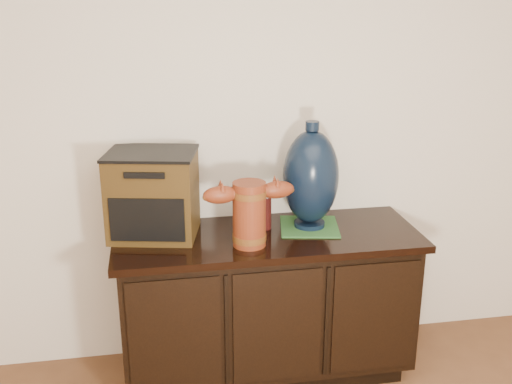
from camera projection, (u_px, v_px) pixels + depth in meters
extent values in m
plane|color=#F1E4D0|center=(257.00, 111.00, 2.94)|extent=(4.50, 0.00, 4.50)
cube|color=black|center=(266.00, 362.00, 3.09)|extent=(1.29, 0.45, 0.08)
cube|color=black|center=(267.00, 300.00, 2.98)|extent=(1.40, 0.50, 0.64)
cube|color=black|center=(267.00, 237.00, 2.87)|extent=(1.46, 0.56, 0.03)
cube|color=black|center=(175.00, 336.00, 2.66)|extent=(0.41, 0.01, 0.56)
cube|color=black|center=(277.00, 327.00, 2.74)|extent=(0.41, 0.01, 0.56)
cube|color=black|center=(374.00, 318.00, 2.81)|extent=(0.41, 0.01, 0.56)
cylinder|color=maroon|center=(249.00, 214.00, 2.69)|extent=(0.16, 0.16, 0.30)
cylinder|color=#401E0C|center=(249.00, 237.00, 2.73)|extent=(0.17, 0.17, 0.03)
cylinder|color=#401E0C|center=(249.00, 193.00, 2.66)|extent=(0.17, 0.17, 0.03)
ellipsoid|color=maroon|center=(221.00, 195.00, 2.62)|extent=(0.17, 0.09, 0.08)
ellipsoid|color=maroon|center=(277.00, 190.00, 2.69)|extent=(0.17, 0.09, 0.08)
cube|color=#402B10|center=(153.00, 195.00, 2.80)|extent=(0.45, 0.39, 0.39)
cube|color=black|center=(147.00, 220.00, 2.66)|extent=(0.33, 0.08, 0.20)
cube|color=black|center=(151.00, 153.00, 2.73)|extent=(0.46, 0.40, 0.01)
cube|color=#2C5E2A|center=(309.00, 226.00, 2.94)|extent=(0.33, 0.33, 0.01)
cylinder|color=black|center=(309.00, 224.00, 2.94)|extent=(0.15, 0.15, 0.02)
ellipsoid|color=black|center=(311.00, 177.00, 2.86)|extent=(0.31, 0.31, 0.46)
cylinder|color=black|center=(312.00, 126.00, 2.78)|extent=(0.06, 0.06, 0.04)
cylinder|color=#57100E|center=(265.00, 213.00, 2.91)|extent=(0.07, 0.07, 0.16)
cylinder|color=silver|center=(265.00, 194.00, 2.88)|extent=(0.06, 0.06, 0.03)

